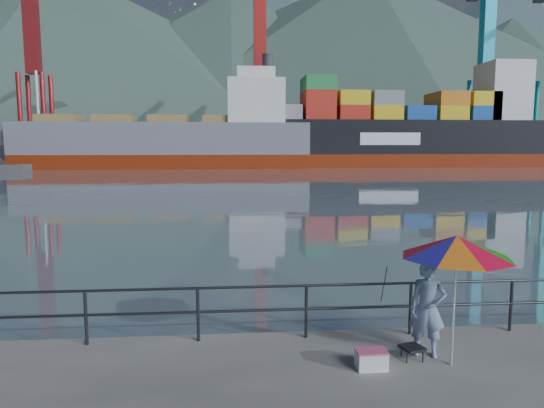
{
  "coord_description": "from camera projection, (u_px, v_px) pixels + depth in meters",
  "views": [
    {
      "loc": [
        -0.36,
        -6.93,
        3.6
      ],
      "look_at": [
        0.72,
        6.0,
        2.0
      ],
      "focal_mm": 32.0,
      "sensor_mm": 36.0,
      "label": 1
    }
  ],
  "objects": [
    {
      "name": "harbor_water",
      "position": [
        233.0,
        157.0,
        135.9
      ],
      "size": [
        500.0,
        280.0,
        0.0
      ],
      "primitive_type": "cube",
      "color": "slate",
      "rests_on": "ground"
    },
    {
      "name": "far_dock",
      "position": [
        282.0,
        162.0,
        100.13
      ],
      "size": [
        200.0,
        40.0,
        0.4
      ],
      "primitive_type": "cube",
      "color": "#514F4C",
      "rests_on": "ground"
    },
    {
      "name": "guardrail",
      "position": [
        253.0,
        312.0,
        8.94
      ],
      "size": [
        22.0,
        0.06,
        1.03
      ],
      "color": "#2D3033",
      "rests_on": "ground"
    },
    {
      "name": "mountains",
      "position": [
        320.0,
        71.0,
        211.65
      ],
      "size": [
        600.0,
        332.8,
        80.0
      ],
      "color": "#385147",
      "rests_on": "ground"
    },
    {
      "name": "port_cranes",
      "position": [
        398.0,
        78.0,
        91.01
      ],
      "size": [
        116.0,
        28.0,
        38.4
      ],
      "color": "#AE2225",
      "rests_on": "ground"
    },
    {
      "name": "container_stacks",
      "position": [
        386.0,
        148.0,
        102.44
      ],
      "size": [
        58.0,
        8.4,
        7.8
      ],
      "color": "gray",
      "rests_on": "ground"
    },
    {
      "name": "fisherman",
      "position": [
        428.0,
        309.0,
        8.23
      ],
      "size": [
        0.69,
        0.56,
        1.65
      ],
      "primitive_type": "imported",
      "rotation": [
        0.0,
        0.0,
        -0.32
      ],
      "color": "#335191",
      "rests_on": "ground"
    },
    {
      "name": "beach_umbrella",
      "position": [
        457.0,
        247.0,
        7.72
      ],
      "size": [
        1.83,
        1.83,
        2.16
      ],
      "color": "white",
      "rests_on": "ground"
    },
    {
      "name": "folding_stool",
      "position": [
        412.0,
        352.0,
        8.15
      ],
      "size": [
        0.43,
        0.43,
        0.23
      ],
      "color": "black",
      "rests_on": "ground"
    },
    {
      "name": "cooler_bag",
      "position": [
        371.0,
        360.0,
        7.82
      ],
      "size": [
        0.48,
        0.33,
        0.28
      ],
      "primitive_type": "cube",
      "rotation": [
        0.0,
        0.0,
        0.01
      ],
      "color": "silver",
      "rests_on": "ground"
    },
    {
      "name": "fishing_rod",
      "position": [
        382.0,
        330.0,
        9.44
      ],
      "size": [
        0.44,
        1.6,
        1.16
      ],
      "primitive_type": "cylinder",
      "rotation": [
        0.96,
        0.0,
        -0.26
      ],
      "color": "black",
      "rests_on": "ground"
    },
    {
      "name": "bulk_carrier",
      "position": [
        177.0,
        141.0,
        78.31
      ],
      "size": [
        46.24,
        8.0,
        14.5
      ],
      "color": "maroon",
      "rests_on": "ground"
    },
    {
      "name": "container_ship",
      "position": [
        391.0,
        131.0,
        83.3
      ],
      "size": [
        55.95,
        9.33,
        18.1
      ],
      "color": "maroon",
      "rests_on": "ground"
    }
  ]
}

